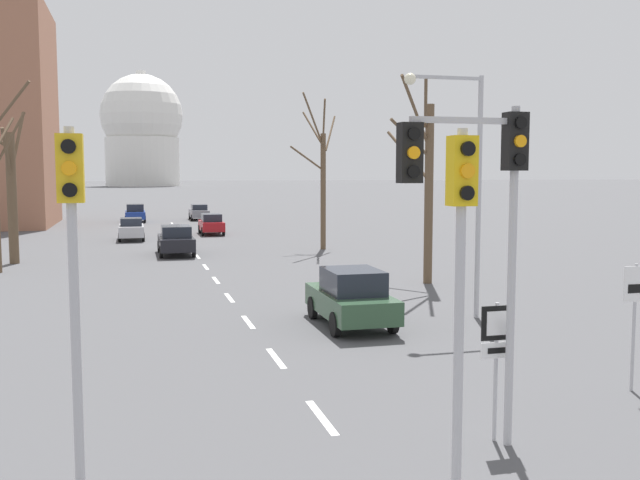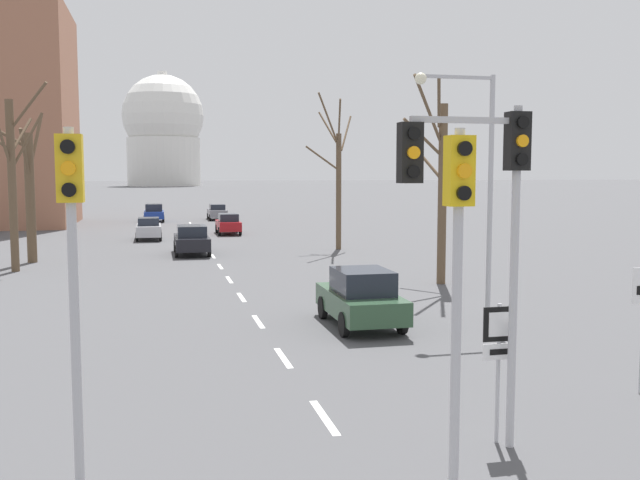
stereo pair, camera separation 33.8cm
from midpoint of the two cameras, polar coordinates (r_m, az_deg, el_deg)
The scene contains 29 objects.
lane_stripe_1 at distance 14.06m, azimuth -0.59°, elevation -13.98°, with size 0.16×2.00×0.01m, color silver.
lane_stripe_2 at distance 18.27m, azimuth -4.08°, elevation -9.41°, with size 0.16×2.00×0.01m, color silver.
lane_stripe_3 at distance 22.59m, azimuth -6.20°, elevation -6.54°, with size 0.16×2.00×0.01m, color silver.
lane_stripe_4 at distance 26.97m, azimuth -7.62°, elevation -4.60°, with size 0.16×2.00×0.01m, color silver.
lane_stripe_5 at distance 31.38m, azimuth -8.64°, elevation -3.20°, with size 0.16×2.00×0.01m, color silver.
lane_stripe_6 at distance 35.81m, azimuth -9.40°, elevation -2.14°, with size 0.16×2.00×0.01m, color silver.
lane_stripe_7 at distance 40.26m, azimuth -9.99°, elevation -1.32°, with size 0.16×2.00×0.01m, color silver.
lane_stripe_8 at distance 44.72m, azimuth -10.47°, elevation -0.66°, with size 0.16×2.00×0.01m, color silver.
lane_stripe_9 at distance 49.19m, azimuth -10.86°, elevation -0.12°, with size 0.16×2.00×0.01m, color silver.
lane_stripe_10 at distance 53.66m, azimuth -11.18°, elevation 0.33°, with size 0.16×2.00×0.01m, color silver.
lane_stripe_11 at distance 58.14m, azimuth -11.46°, elevation 0.71°, with size 0.16×2.00×0.01m, color silver.
lane_stripe_12 at distance 62.62m, azimuth -11.69°, elevation 1.04°, with size 0.16×2.00×0.01m, color silver.
lane_stripe_13 at distance 67.10m, azimuth -11.90°, elevation 1.32°, with size 0.16×2.00×0.01m, color silver.
traffic_signal_near_right at distance 11.99m, azimuth 11.90°, elevation 3.88°, with size 2.22×0.34×5.77m.
traffic_signal_centre_tall at distance 10.01m, azimuth 10.25°, elevation -0.43°, with size 0.36×0.34×5.28m.
traffic_signal_near_left at distance 10.67m, azimuth -20.05°, elevation -0.18°, with size 0.36×0.34×5.31m.
route_sign_post at distance 12.76m, azimuth 13.21°, elevation -8.37°, with size 0.60×0.08×2.45m.
speed_limit_sign at distance 16.52m, azimuth 23.36°, elevation -4.82°, with size 0.60×0.08×2.75m.
street_lamp_right at distance 22.98m, azimuth 11.05°, elevation 5.70°, with size 2.64×0.36×7.70m.
sedan_near_left at distance 41.27m, azimuth -11.68°, elevation -0.00°, with size 1.96×4.52×1.67m.
sedan_near_right at distance 21.75m, azimuth 2.07°, elevation -4.60°, with size 1.92×4.25×1.77m.
sedan_mid_centre at distance 71.33m, azimuth -9.79°, elevation 2.23°, with size 1.77×4.40×1.55m.
sedan_far_left at distance 50.92m, azimuth -15.04°, elevation 0.87°, with size 1.73×4.00×1.55m.
sedan_far_right at distance 54.40m, azimuth -8.86°, elevation 1.28°, with size 1.71×3.98×1.57m.
sedan_distant_centre at distance 69.49m, azimuth -14.70°, elevation 2.10°, with size 1.89×4.19×1.70m.
bare_tree_right_near at distance 43.26m, azimuth -0.06°, elevation 4.94°, with size 3.49×4.63×9.33m.
bare_tree_left_far at distance 39.75m, azimuth -23.70°, elevation 3.62°, with size 2.67×3.07×7.87m.
bare_tree_right_far at distance 30.11m, azimuth 8.19°, elevation 4.50°, with size 2.15×4.90×8.47m.
capitol_dome at distance 253.14m, azimuth -14.09°, elevation 8.50°, with size 27.56×27.56×38.93m.
Camera 1 is at (-3.39, -3.69, 4.68)m, focal length 40.00 mm.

